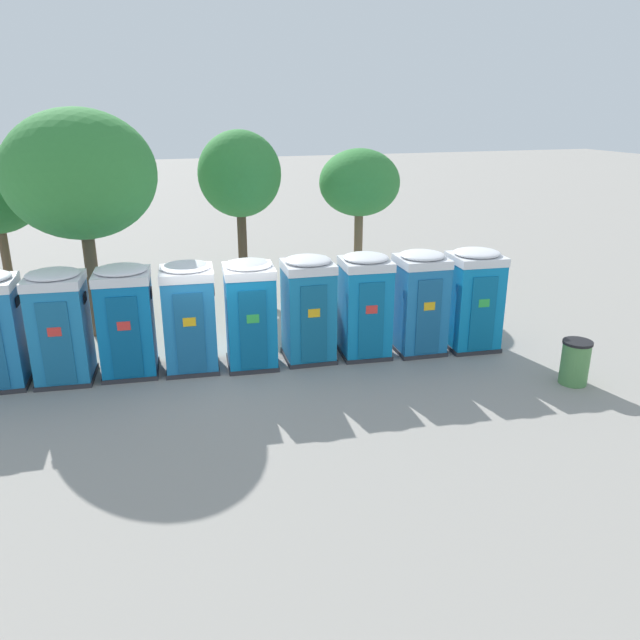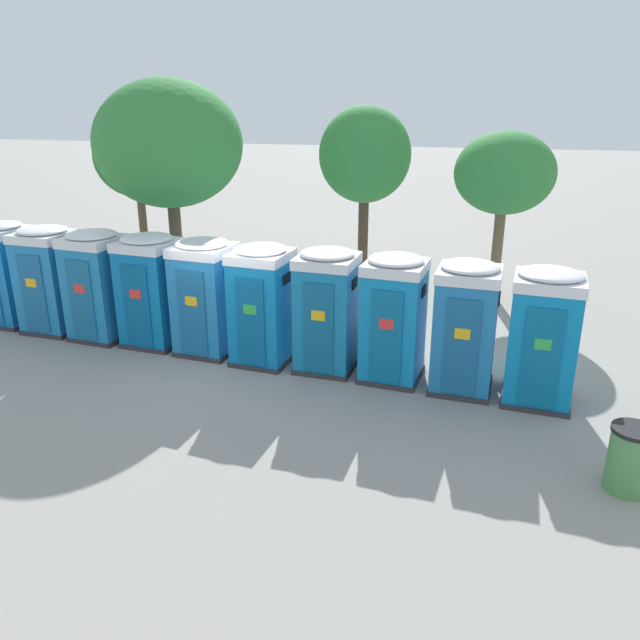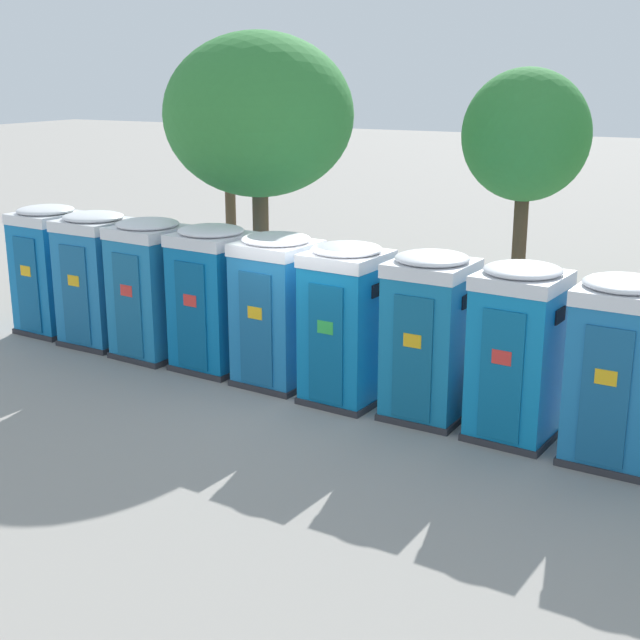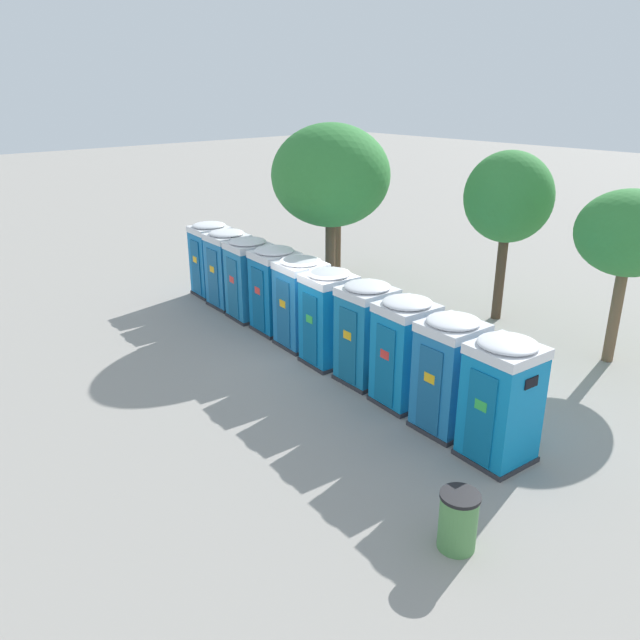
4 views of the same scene
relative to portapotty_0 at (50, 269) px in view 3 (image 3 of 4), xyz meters
name	(u,v)px [view 3 (image 3 of 4)]	position (x,y,z in m)	size (l,w,h in m)	color
ground_plane	(312,390)	(6.21, -0.63, -1.28)	(120.00, 120.00, 0.00)	gray
portapotty_0	(50,269)	(0.00, 0.00, 0.00)	(1.26, 1.30, 2.54)	#2D2D33
portapotty_1	(97,278)	(1.38, -0.20, 0.00)	(1.30, 1.27, 2.54)	#2D2D33
portapotty_2	(151,288)	(2.75, -0.35, 0.00)	(1.33, 1.32, 2.54)	#2D2D33
portapotty_3	(213,297)	(4.14, -0.41, 0.00)	(1.33, 1.31, 2.54)	#2D2D33
portapotty_4	(277,309)	(5.52, -0.57, 0.00)	(1.32, 1.31, 2.54)	#2D2D33
portapotty_5	(346,323)	(6.90, -0.79, 0.00)	(1.27, 1.31, 2.54)	#2D2D33
portapotty_6	(429,335)	(8.29, -0.81, 0.00)	(1.24, 1.27, 2.54)	#2D2D33
portapotty_7	(518,351)	(9.67, -0.97, 0.00)	(1.28, 1.31, 2.54)	#2D2D33
portapotty_8	(617,370)	(11.04, -1.15, 0.00)	(1.24, 1.27, 2.54)	#2D2D33
street_tree_0	(229,134)	(1.00, 5.02, 2.34)	(2.55, 2.55, 4.86)	brown
street_tree_1	(526,137)	(7.92, 5.40, 2.49)	(2.60, 2.60, 5.14)	#4C3826
street_tree_2	(259,116)	(3.40, 2.46, 2.92)	(3.73, 3.73, 5.82)	brown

